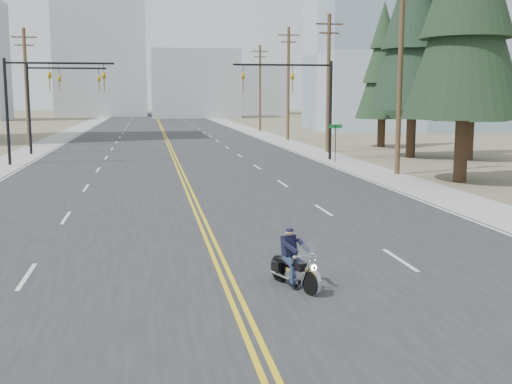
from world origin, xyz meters
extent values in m
plane|color=#776D56|center=(0.00, 0.00, 0.00)|extent=(400.00, 400.00, 0.00)
cube|color=#303033|center=(0.00, 70.00, 0.01)|extent=(20.00, 200.00, 0.01)
cube|color=#A5A5A0|center=(-11.50, 70.00, 0.01)|extent=(3.00, 200.00, 0.01)
cube|color=#A5A5A0|center=(11.50, 70.00, 0.01)|extent=(3.00, 200.00, 0.01)
cylinder|color=black|center=(-11.00, 32.00, 3.50)|extent=(0.20, 0.20, 7.00)
cylinder|color=black|center=(-7.50, 32.00, 6.70)|extent=(7.00, 0.14, 0.14)
imported|color=#BF8C0C|center=(-8.20, 32.00, 6.05)|extent=(0.21, 0.26, 1.30)
imported|color=#BF8C0C|center=(-4.70, 32.00, 6.05)|extent=(0.21, 0.26, 1.30)
cylinder|color=black|center=(11.00, 32.00, 3.50)|extent=(0.20, 0.20, 7.00)
cylinder|color=black|center=(7.50, 32.00, 6.70)|extent=(7.00, 0.14, 0.14)
imported|color=#BF8C0C|center=(8.20, 32.00, 6.05)|extent=(0.21, 0.26, 1.30)
imported|color=#BF8C0C|center=(4.70, 32.00, 6.05)|extent=(0.21, 0.26, 1.30)
cylinder|color=black|center=(-11.00, 40.00, 3.50)|extent=(0.20, 0.20, 7.00)
cylinder|color=black|center=(-8.00, 40.00, 6.70)|extent=(6.00, 0.14, 0.14)
imported|color=#BF8C0C|center=(-8.60, 40.00, 6.05)|extent=(0.21, 0.26, 1.30)
imported|color=#BF8C0C|center=(-5.60, 40.00, 6.05)|extent=(0.21, 0.26, 1.30)
cylinder|color=black|center=(10.80, 30.00, 1.30)|extent=(0.06, 0.06, 2.60)
cube|color=#0C5926|center=(10.80, 30.00, 2.50)|extent=(0.90, 0.03, 0.25)
cylinder|color=brown|center=(12.50, 23.00, 5.75)|extent=(0.30, 0.30, 11.50)
cylinder|color=brown|center=(12.50, 38.00, 5.50)|extent=(0.30, 0.30, 11.00)
cube|color=brown|center=(12.50, 38.00, 10.20)|extent=(2.20, 0.12, 0.12)
cube|color=brown|center=(12.50, 38.00, 9.50)|extent=(1.60, 0.12, 0.12)
cylinder|color=brown|center=(12.50, 53.00, 5.75)|extent=(0.30, 0.30, 11.50)
cube|color=brown|center=(12.50, 53.00, 10.70)|extent=(2.20, 0.12, 0.12)
cube|color=brown|center=(12.50, 53.00, 10.00)|extent=(1.60, 0.12, 0.12)
cylinder|color=brown|center=(12.50, 70.00, 5.50)|extent=(0.30, 0.30, 11.00)
cube|color=brown|center=(12.50, 70.00, 10.20)|extent=(2.20, 0.12, 0.12)
cube|color=brown|center=(12.50, 70.00, 9.50)|extent=(1.60, 0.12, 0.12)
cylinder|color=brown|center=(-12.50, 48.00, 5.25)|extent=(0.30, 0.30, 10.50)
cube|color=brown|center=(-12.50, 48.00, 9.70)|extent=(2.20, 0.12, 0.12)
cube|color=brown|center=(-12.50, 48.00, 9.00)|extent=(1.60, 0.12, 0.12)
cube|color=#9EB5CC|center=(32.00, 70.00, 10.00)|extent=(24.00, 16.00, 20.00)
cube|color=#ADB2B7|center=(8.00, 125.00, 7.00)|extent=(18.00, 14.00, 14.00)
cube|color=#B7BCC6|center=(40.00, 110.00, 9.00)|extent=(16.00, 12.00, 18.00)
cube|color=#ADB2B7|center=(-12.00, 140.00, 13.00)|extent=(20.00, 15.00, 26.00)
cube|color=#B7BCC6|center=(25.00, 150.00, 6.00)|extent=(14.00, 14.00, 12.00)
cylinder|color=#382619|center=(14.55, 19.27, 1.69)|extent=(0.66, 0.66, 3.37)
cone|color=black|center=(14.55, 19.27, 8.44)|extent=(6.37, 6.37, 10.12)
cylinder|color=#382619|center=(20.75, 30.24, 1.41)|extent=(0.61, 0.61, 2.81)
cone|color=#19321C|center=(20.75, 30.24, 7.03)|extent=(5.27, 5.27, 8.43)
cone|color=#19321C|center=(20.75, 30.24, 9.42)|extent=(3.95, 3.95, 6.32)
cylinder|color=#382619|center=(17.48, 32.84, 1.78)|extent=(0.62, 0.62, 3.56)
cone|color=black|center=(17.48, 32.84, 8.91)|extent=(6.42, 6.42, 10.69)
cylinder|color=#382619|center=(18.81, 42.59, 1.28)|extent=(0.60, 0.60, 2.56)
cone|color=black|center=(18.81, 42.59, 6.39)|extent=(4.77, 4.77, 7.67)
cone|color=black|center=(18.81, 42.59, 8.57)|extent=(3.58, 3.58, 5.75)
cone|color=black|center=(18.81, 42.59, 10.74)|extent=(2.39, 2.39, 4.09)
camera|label=1|loc=(-1.85, -12.53, 4.57)|focal=45.00mm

